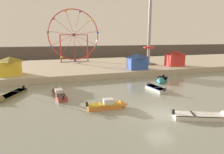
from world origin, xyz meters
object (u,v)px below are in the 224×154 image
carnival_booth_yellow_awning (11,65)px  ferris_wheel_red_frame (74,36)px  motorboat_pale_grey (153,87)px  carnival_booth_blue_tent (137,61)px  motorboat_teal_painted (161,81)px  carnival_booth_red_striped (175,58)px  motorboat_olive_wood (7,97)px  motorboat_orange_hull (110,105)px  drop_tower_steel_tower (149,39)px  motorboat_white_red_stripe (209,116)px  motorboat_faded_red (58,93)px

carnival_booth_yellow_awning → ferris_wheel_red_frame: bearing=48.0°
motorboat_pale_grey → carnival_booth_blue_tent: (2.78, 10.91, 2.44)m
motorboat_teal_painted → carnival_booth_red_striped: size_ratio=1.03×
motorboat_olive_wood → motorboat_orange_hull: bearing=82.4°
motorboat_olive_wood → motorboat_orange_hull: motorboat_orange_hull is taller
motorboat_pale_grey → drop_tower_steel_tower: (8.42, 16.64, 6.65)m
motorboat_olive_wood → carnival_booth_yellow_awning: 10.61m
motorboat_pale_grey → drop_tower_steel_tower: drop_tower_steel_tower is taller
carnival_booth_red_striped → motorboat_pale_grey: bearing=-133.4°
motorboat_teal_painted → carnival_booth_blue_tent: 7.82m
motorboat_pale_grey → carnival_booth_yellow_awning: carnival_booth_yellow_awning is taller
drop_tower_steel_tower → motorboat_white_red_stripe: bearing=-107.9°
motorboat_olive_wood → drop_tower_steel_tower: bearing=143.4°
motorboat_olive_wood → carnival_booth_red_striped: bearing=133.7°
motorboat_white_red_stripe → carnival_booth_red_striped: 26.79m
carnival_booth_yellow_awning → drop_tower_steel_tower: bearing=6.9°
carnival_booth_blue_tent → ferris_wheel_red_frame: bearing=127.1°
motorboat_orange_hull → ferris_wheel_red_frame: size_ratio=0.34×
motorboat_orange_hull → drop_tower_steel_tower: bearing=57.5°
drop_tower_steel_tower → carnival_booth_yellow_awning: size_ratio=3.77×
motorboat_faded_red → motorboat_pale_grey: bearing=-103.3°
motorboat_pale_grey → ferris_wheel_red_frame: (-7.48, 27.14, 7.53)m
motorboat_orange_hull → carnival_booth_yellow_awning: size_ratio=1.13×
motorboat_olive_wood → carnival_booth_blue_tent: 23.71m
drop_tower_steel_tower → carnival_booth_blue_tent: (-5.64, -5.74, -4.21)m
motorboat_pale_grey → drop_tower_steel_tower: bearing=-32.4°
motorboat_white_red_stripe → motorboat_olive_wood: bearing=169.4°
motorboat_white_red_stripe → ferris_wheel_red_frame: size_ratio=0.41×
motorboat_olive_wood → motorboat_faded_red: size_ratio=0.99×
motorboat_olive_wood → drop_tower_steel_tower: size_ratio=0.38×
drop_tower_steel_tower → carnival_booth_yellow_awning: 29.13m
motorboat_orange_hull → drop_tower_steel_tower: size_ratio=0.30×
motorboat_pale_grey → motorboat_orange_hull: 9.59m
drop_tower_steel_tower → carnival_booth_blue_tent: bearing=-134.5°
ferris_wheel_red_frame → carnival_booth_yellow_awning: ferris_wheel_red_frame is taller
motorboat_orange_hull → motorboat_olive_wood: bearing=152.1°
motorboat_faded_red → carnival_booth_yellow_awning: 13.06m
motorboat_olive_wood → carnival_booth_red_striped: 33.64m
motorboat_white_red_stripe → motorboat_teal_painted: (4.11, 14.15, 0.00)m
motorboat_faded_red → drop_tower_steel_tower: drop_tower_steel_tower is taller
motorboat_pale_grey → carnival_booth_red_striped: carnival_booth_red_striped is taller
motorboat_teal_painted → carnival_booth_yellow_awning: size_ratio=1.06×
motorboat_white_red_stripe → carnival_booth_red_striped: size_ratio=1.33×
motorboat_teal_painted → motorboat_faded_red: bearing=-42.1°
motorboat_olive_wood → motorboat_white_red_stripe: bearing=81.2°
motorboat_pale_grey → ferris_wheel_red_frame: size_ratio=0.34×
motorboat_olive_wood → motorboat_pale_grey: motorboat_pale_grey is taller
drop_tower_steel_tower → carnival_booth_blue_tent: drop_tower_steel_tower is taller
carnival_booth_yellow_awning → motorboat_white_red_stripe: bearing=-51.3°
carnival_booth_yellow_awning → carnival_booth_red_striped: size_ratio=0.98×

